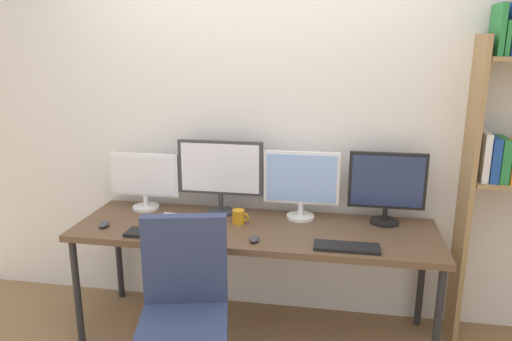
{
  "coord_description": "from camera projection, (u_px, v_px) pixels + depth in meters",
  "views": [
    {
      "loc": [
        0.5,
        -2.16,
        1.85
      ],
      "look_at": [
        0.0,
        0.65,
        1.09
      ],
      "focal_mm": 34.02,
      "sensor_mm": 36.0,
      "label": 1
    }
  ],
  "objects": [
    {
      "name": "keyboard_right",
      "position": [
        347.0,
        247.0,
        2.68
      ],
      "size": [
        0.36,
        0.13,
        0.02
      ],
      "primitive_type": "cube",
      "color": "black",
      "rests_on": "desk"
    },
    {
      "name": "monitor_center_right",
      "position": [
        301.0,
        182.0,
        3.09
      ],
      "size": [
        0.48,
        0.18,
        0.44
      ],
      "color": "silver",
      "rests_on": "desk"
    },
    {
      "name": "desk",
      "position": [
        255.0,
        235.0,
        3.01
      ],
      "size": [
        2.23,
        0.68,
        0.74
      ],
      "color": "brown",
      "rests_on": "ground_plane"
    },
    {
      "name": "coffee_mug",
      "position": [
        239.0,
        217.0,
        3.05
      ],
      "size": [
        0.11,
        0.08,
        0.09
      ],
      "color": "orange",
      "rests_on": "desk"
    },
    {
      "name": "monitor_center_left",
      "position": [
        220.0,
        172.0,
        3.17
      ],
      "size": [
        0.56,
        0.18,
        0.49
      ],
      "color": "#38383D",
      "rests_on": "desk"
    },
    {
      "name": "office_chair",
      "position": [
        185.0,
        332.0,
        2.5
      ],
      "size": [
        0.53,
        0.53,
        0.99
      ],
      "color": "#2D2D33",
      "rests_on": "ground_plane"
    },
    {
      "name": "wall_back",
      "position": [
        266.0,
        126.0,
        3.25
      ],
      "size": [
        4.63,
        0.1,
        2.6
      ],
      "color": "silver",
      "rests_on": "ground_plane"
    },
    {
      "name": "laptop_closed",
      "position": [
        180.0,
        222.0,
        3.05
      ],
      "size": [
        0.35,
        0.26,
        0.02
      ],
      "primitive_type": "cube",
      "rotation": [
        0.0,
        0.0,
        -0.14
      ],
      "color": "silver",
      "rests_on": "desk"
    },
    {
      "name": "monitor_far_right",
      "position": [
        387.0,
        185.0,
        3.0
      ],
      "size": [
        0.47,
        0.18,
        0.46
      ],
      "color": "black",
      "rests_on": "desk"
    },
    {
      "name": "keyboard_left",
      "position": [
        155.0,
        234.0,
        2.87
      ],
      "size": [
        0.35,
        0.13,
        0.02
      ],
      "primitive_type": "cube",
      "color": "black",
      "rests_on": "desk"
    },
    {
      "name": "mouse_left_side",
      "position": [
        254.0,
        239.0,
        2.78
      ],
      "size": [
        0.06,
        0.1,
        0.03
      ],
      "primitive_type": "ellipsoid",
      "color": "#38383D",
      "rests_on": "desk"
    },
    {
      "name": "mouse_right_side",
      "position": [
        104.0,
        224.0,
        3.0
      ],
      "size": [
        0.06,
        0.1,
        0.03
      ],
      "primitive_type": "ellipsoid",
      "color": "#38383D",
      "rests_on": "desk"
    },
    {
      "name": "monitor_far_left",
      "position": [
        144.0,
        179.0,
        3.28
      ],
      "size": [
        0.48,
        0.18,
        0.39
      ],
      "color": "silver",
      "rests_on": "desk"
    }
  ]
}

